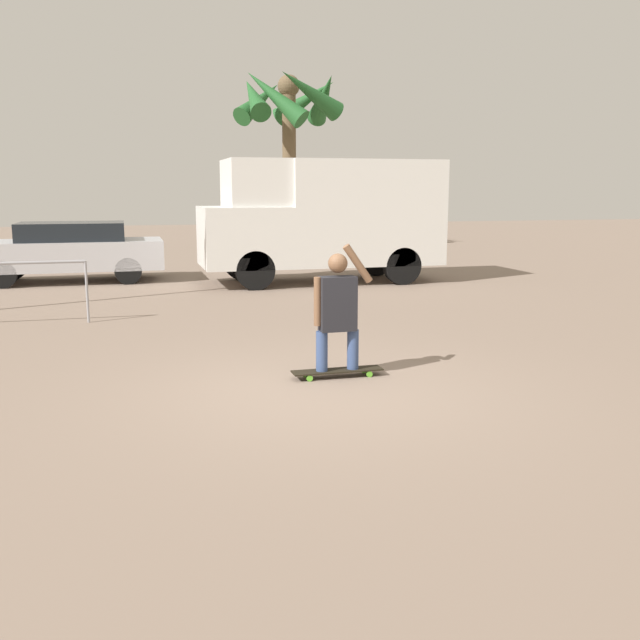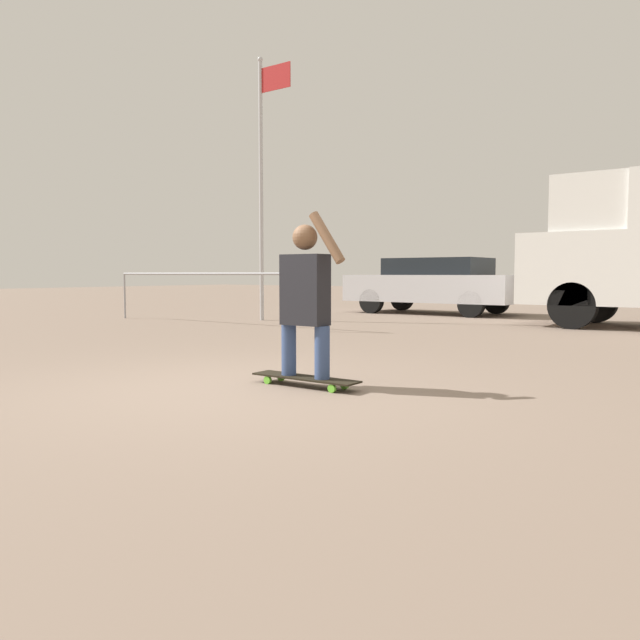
{
  "view_description": "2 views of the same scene",
  "coord_description": "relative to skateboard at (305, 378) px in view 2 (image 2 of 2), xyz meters",
  "views": [
    {
      "loc": [
        -2.06,
        -7.5,
        2.23
      ],
      "look_at": [
        0.19,
        0.69,
        0.68
      ],
      "focal_mm": 40.0,
      "sensor_mm": 36.0,
      "label": 1
    },
    {
      "loc": [
        3.85,
        -4.06,
        1.05
      ],
      "look_at": [
        0.26,
        0.87,
        0.6
      ],
      "focal_mm": 35.0,
      "sensor_mm": 36.0,
      "label": 2
    }
  ],
  "objects": [
    {
      "name": "ground_plane",
      "position": [
        -0.35,
        -0.51,
        -0.08
      ],
      "size": [
        80.0,
        80.0,
        0.0
      ],
      "primitive_type": "plane",
      "color": "gray"
    },
    {
      "name": "skateboard",
      "position": [
        0.0,
        0.0,
        0.0
      ],
      "size": [
        1.11,
        0.24,
        0.09
      ],
      "color": "black",
      "rests_on": "ground_plane"
    },
    {
      "name": "person_skateboarder",
      "position": [
        -0.0,
        0.0,
        0.8
      ],
      "size": [
        0.72,
        0.23,
        1.52
      ],
      "color": "#384C7A",
      "rests_on": "skateboard"
    },
    {
      "name": "parked_car_silver",
      "position": [
        -3.73,
        10.48,
        0.7
      ],
      "size": [
        4.51,
        1.91,
        1.46
      ],
      "color": "black",
      "rests_on": "ground_plane"
    },
    {
      "name": "flagpole",
      "position": [
        -5.79,
        6.03,
        3.23
      ],
      "size": [
        0.9,
        0.12,
        5.81
      ],
      "color": "#B7B7BC",
      "rests_on": "ground_plane"
    },
    {
      "name": "plaza_railing_segment",
      "position": [
        -5.97,
        4.59,
        0.86
      ],
      "size": [
        5.85,
        0.05,
        1.08
      ],
      "color": "#99999E",
      "rests_on": "ground_plane"
    }
  ]
}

